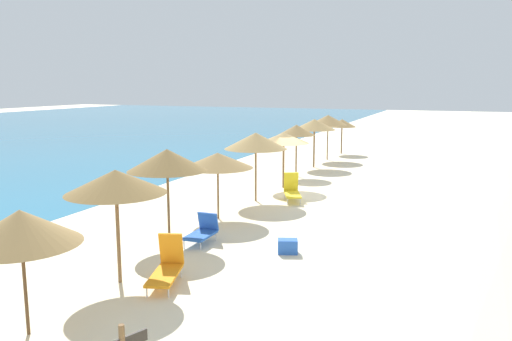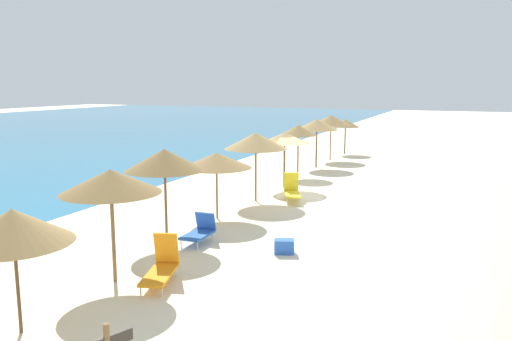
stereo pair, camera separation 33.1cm
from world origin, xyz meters
name	(u,v)px [view 1 (the left image)]	position (x,y,z in m)	size (l,w,h in m)	color
ground_plane	(299,194)	(0.00, 0.00, 0.00)	(160.00, 160.00, 0.00)	beige
dune_ridge	(510,196)	(-2.61, -8.47, 1.16)	(47.61, 4.70, 2.33)	beige
beach_umbrella_0	(20,227)	(-14.93, 1.11, 2.25)	(2.35, 2.35, 2.60)	brown
beach_umbrella_1	(116,182)	(-11.90, 1.11, 2.61)	(2.52, 2.52, 2.92)	brown
beach_umbrella_2	(167,160)	(-8.50, 1.72, 2.66)	(2.51, 2.51, 3.01)	brown
beach_umbrella_3	(218,160)	(-5.25, 1.56, 2.21)	(2.64, 2.64, 2.50)	brown
beach_umbrella_4	(256,141)	(-1.98, 1.37, 2.61)	(2.69, 2.69, 2.97)	brown
beach_umbrella_5	(284,138)	(1.21, 1.20, 2.43)	(2.45, 2.45, 2.69)	brown
beach_umbrella_6	(297,130)	(4.62, 1.64, 2.51)	(2.08, 2.08, 2.81)	brown
beach_umbrella_7	(314,125)	(7.84, 1.53, 2.59)	(2.55, 2.55, 2.92)	brown
beach_umbrella_8	(328,120)	(11.20, 1.54, 2.64)	(2.56, 2.56, 2.98)	brown
beach_umbrella_9	(342,123)	(14.61, 1.36, 2.20)	(2.04, 2.04, 2.49)	brown
lounge_chair_0	(167,266)	(-11.52, -0.06, 0.44)	(1.76, 1.08, 1.19)	orange
lounge_chair_1	(292,190)	(-1.37, -0.08, 0.47)	(1.63, 1.19, 1.19)	yellow
lounge_chair_2	(203,231)	(-8.18, 0.69, 0.39)	(1.30, 0.69, 0.91)	blue
cooler_box	(288,246)	(-8.13, -2.15, 0.21)	(0.59, 0.39, 0.43)	blue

